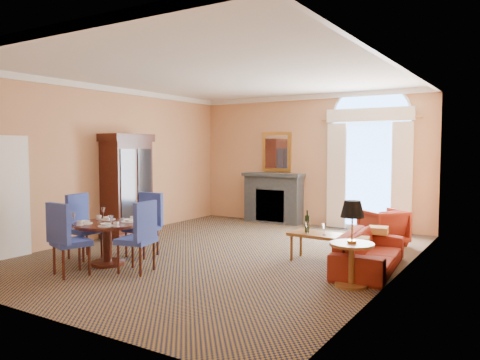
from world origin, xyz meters
The scene contains 12 objects.
ground centered at (0.00, 0.00, 0.00)m, with size 7.50×7.50×0.00m, color #13193C.
room_envelope centered at (-0.03, 0.67, 2.51)m, with size 6.04×7.52×3.45m.
armoire centered at (-2.72, 0.26, 1.06)m, with size 0.63×1.12×2.20m.
dining_table centered at (-1.17, -1.70, 0.52)m, with size 1.09×1.09×0.89m.
dining_chair_north centered at (-1.12, -0.85, 0.63)m, with size 0.54×0.55×1.11m.
dining_chair_south centered at (-1.14, -2.53, 0.63)m, with size 0.62×0.62×1.11m.
dining_chair_east centered at (-0.34, -1.80, 0.63)m, with size 0.58×0.58×1.11m.
dining_chair_west centered at (-1.94, -1.60, 0.63)m, with size 0.55×0.53×1.11m.
sofa centered at (2.55, 0.22, 0.29)m, with size 1.98×0.78×0.58m, color maroon.
armchair centered at (2.21, 2.28, 0.35)m, with size 0.75×0.77×0.70m, color maroon.
coffee_table centered at (1.63, 0.32, 0.44)m, with size 0.97×0.57×0.85m.
side_table centered at (2.60, -0.77, 0.73)m, with size 0.61×0.61×1.17m.
Camera 1 is at (4.64, -6.94, 1.91)m, focal length 35.00 mm.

